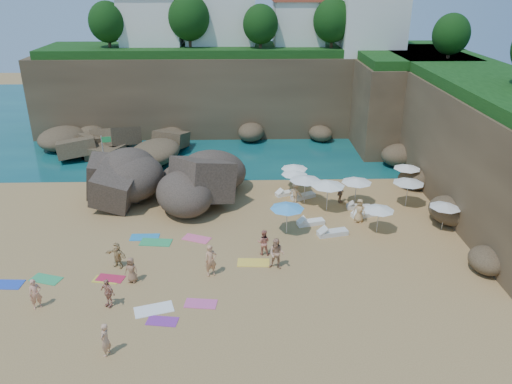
{
  "coord_description": "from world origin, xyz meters",
  "views": [
    {
      "loc": [
        1.14,
        -27.75,
        15.41
      ],
      "look_at": [
        2.0,
        3.0,
        2.0
      ],
      "focal_mm": 35.0,
      "sensor_mm": 36.0,
      "label": 1
    }
  ],
  "objects_px": {
    "person_stand_6": "(105,340)",
    "person_stand_3": "(340,193)",
    "flag_pole": "(105,153)",
    "parasol_0": "(305,178)",
    "person_stand_4": "(359,211)",
    "parasol_1": "(294,173)",
    "rock_outcrop": "(170,197)",
    "person_stand_1": "(264,242)",
    "person_stand_5": "(221,173)",
    "person_stand_0": "(35,294)",
    "parasol_2": "(294,167)",
    "lounger_0": "(303,196)",
    "person_stand_2": "(295,192)"
  },
  "relations": [
    {
      "from": "person_stand_0",
      "to": "person_stand_5",
      "type": "xyz_separation_m",
      "value": [
        8.63,
        15.9,
        0.12
      ]
    },
    {
      "from": "person_stand_4",
      "to": "parasol_1",
      "type": "bearing_deg",
      "value": 149.82
    },
    {
      "from": "person_stand_6",
      "to": "parasol_1",
      "type": "bearing_deg",
      "value": 165.15
    },
    {
      "from": "parasol_2",
      "to": "lounger_0",
      "type": "distance_m",
      "value": 2.62
    },
    {
      "from": "parasol_0",
      "to": "parasol_2",
      "type": "distance_m",
      "value": 2.91
    },
    {
      "from": "parasol_2",
      "to": "person_stand_5",
      "type": "bearing_deg",
      "value": 171.28
    },
    {
      "from": "person_stand_3",
      "to": "person_stand_1",
      "type": "bearing_deg",
      "value": 179.04
    },
    {
      "from": "parasol_0",
      "to": "person_stand_4",
      "type": "bearing_deg",
      "value": -43.14
    },
    {
      "from": "parasol_0",
      "to": "person_stand_4",
      "type": "relative_size",
      "value": 1.37
    },
    {
      "from": "parasol_1",
      "to": "person_stand_6",
      "type": "distance_m",
      "value": 20.12
    },
    {
      "from": "flag_pole",
      "to": "person_stand_1",
      "type": "bearing_deg",
      "value": -43.91
    },
    {
      "from": "person_stand_0",
      "to": "person_stand_1",
      "type": "bearing_deg",
      "value": -6.49
    },
    {
      "from": "parasol_1",
      "to": "person_stand_5",
      "type": "height_order",
      "value": "person_stand_5"
    },
    {
      "from": "person_stand_0",
      "to": "person_stand_4",
      "type": "xyz_separation_m",
      "value": [
        18.23,
        9.04,
        0.01
      ]
    },
    {
      "from": "parasol_2",
      "to": "flag_pole",
      "type": "bearing_deg",
      "value": 174.01
    },
    {
      "from": "rock_outcrop",
      "to": "parasol_0",
      "type": "relative_size",
      "value": 3.88
    },
    {
      "from": "person_stand_1",
      "to": "person_stand_5",
      "type": "xyz_separation_m",
      "value": [
        -2.97,
        10.95,
        0.14
      ]
    },
    {
      "from": "lounger_0",
      "to": "person_stand_5",
      "type": "xyz_separation_m",
      "value": [
        -6.29,
        2.86,
        0.8
      ]
    },
    {
      "from": "person_stand_6",
      "to": "rock_outcrop",
      "type": "bearing_deg",
      "value": -167.01
    },
    {
      "from": "flag_pole",
      "to": "parasol_0",
      "type": "height_order",
      "value": "flag_pole"
    },
    {
      "from": "person_stand_1",
      "to": "person_stand_4",
      "type": "distance_m",
      "value": 7.79
    },
    {
      "from": "parasol_1",
      "to": "parasol_2",
      "type": "xyz_separation_m",
      "value": [
        0.11,
        1.08,
        0.06
      ]
    },
    {
      "from": "person_stand_3",
      "to": "person_stand_4",
      "type": "bearing_deg",
      "value": -129.43
    },
    {
      "from": "parasol_0",
      "to": "parasol_2",
      "type": "height_order",
      "value": "parasol_0"
    },
    {
      "from": "rock_outcrop",
      "to": "person_stand_6",
      "type": "bearing_deg",
      "value": -91.93
    },
    {
      "from": "flag_pole",
      "to": "person_stand_3",
      "type": "height_order",
      "value": "flag_pole"
    },
    {
      "from": "person_stand_4",
      "to": "parasol_2",
      "type": "bearing_deg",
      "value": 143.64
    },
    {
      "from": "person_stand_5",
      "to": "person_stand_6",
      "type": "height_order",
      "value": "person_stand_5"
    },
    {
      "from": "parasol_1",
      "to": "person_stand_3",
      "type": "height_order",
      "value": "parasol_1"
    },
    {
      "from": "parasol_1",
      "to": "person_stand_2",
      "type": "height_order",
      "value": "parasol_1"
    },
    {
      "from": "flag_pole",
      "to": "person_stand_5",
      "type": "bearing_deg",
      "value": -4.25
    },
    {
      "from": "person_stand_1",
      "to": "person_stand_0",
      "type": "bearing_deg",
      "value": 33.03
    },
    {
      "from": "flag_pole",
      "to": "person_stand_0",
      "type": "height_order",
      "value": "flag_pole"
    },
    {
      "from": "flag_pole",
      "to": "person_stand_0",
      "type": "relative_size",
      "value": 2.4
    },
    {
      "from": "rock_outcrop",
      "to": "person_stand_5",
      "type": "height_order",
      "value": "person_stand_5"
    },
    {
      "from": "person_stand_2",
      "to": "person_stand_6",
      "type": "height_order",
      "value": "person_stand_6"
    },
    {
      "from": "flag_pole",
      "to": "person_stand_3",
      "type": "distance_m",
      "value": 18.64
    },
    {
      "from": "person_stand_3",
      "to": "person_stand_6",
      "type": "xyz_separation_m",
      "value": [
        -13.23,
        -15.73,
        0.09
      ]
    },
    {
      "from": "lounger_0",
      "to": "person_stand_3",
      "type": "xyz_separation_m",
      "value": [
        2.63,
        -0.83,
        0.58
      ]
    },
    {
      "from": "rock_outcrop",
      "to": "parasol_0",
      "type": "xyz_separation_m",
      "value": [
        10.01,
        -1.44,
        1.98
      ]
    },
    {
      "from": "rock_outcrop",
      "to": "parasol_1",
      "type": "relative_size",
      "value": 4.47
    },
    {
      "from": "rock_outcrop",
      "to": "person_stand_1",
      "type": "distance_m",
      "value": 10.97
    },
    {
      "from": "parasol_0",
      "to": "lounger_0",
      "type": "bearing_deg",
      "value": 88.89
    },
    {
      "from": "person_stand_0",
      "to": "person_stand_1",
      "type": "height_order",
      "value": "person_stand_0"
    },
    {
      "from": "person_stand_6",
      "to": "person_stand_3",
      "type": "bearing_deg",
      "value": 154.84
    },
    {
      "from": "parasol_1",
      "to": "lounger_0",
      "type": "relative_size",
      "value": 1.04
    },
    {
      "from": "person_stand_6",
      "to": "parasol_0",
      "type": "bearing_deg",
      "value": 160.88
    },
    {
      "from": "rock_outcrop",
      "to": "person_stand_5",
      "type": "xyz_separation_m",
      "value": [
        3.74,
        2.3,
        0.94
      ]
    },
    {
      "from": "rock_outcrop",
      "to": "lounger_0",
      "type": "bearing_deg",
      "value": -3.19
    },
    {
      "from": "rock_outcrop",
      "to": "person_stand_4",
      "type": "distance_m",
      "value": 14.12
    }
  ]
}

